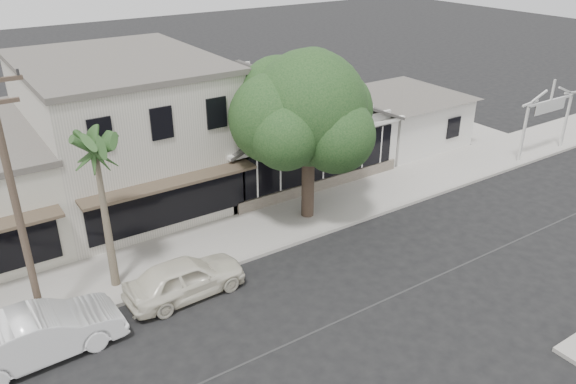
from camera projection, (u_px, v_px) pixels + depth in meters
ground at (354, 314)px, 19.29m from camera, size 140.00×140.00×0.00m
sidewalk_north at (63, 293)px, 20.30m from camera, size 90.00×3.50×0.15m
corner_shop at (278, 121)px, 30.03m from camera, size 10.40×8.60×5.10m
side_cottage at (401, 119)px, 33.90m from camera, size 6.00×6.00×3.00m
arch_sign at (550, 103)px, 31.15m from camera, size 4.12×0.12×3.95m
row_building_near at (124, 132)px, 26.51m from camera, size 8.00×10.00×6.50m
utility_pole at (14, 198)px, 16.61m from camera, size 1.80×0.24×9.00m
car_0 at (185, 278)px, 19.99m from camera, size 4.42×1.91×1.48m
car_1 at (40, 334)px, 17.11m from camera, size 5.01×1.91×1.63m
shade_tree at (305, 110)px, 23.65m from camera, size 6.90×6.24×7.65m
palm_east at (95, 149)px, 18.39m from camera, size 2.46×2.46×6.44m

